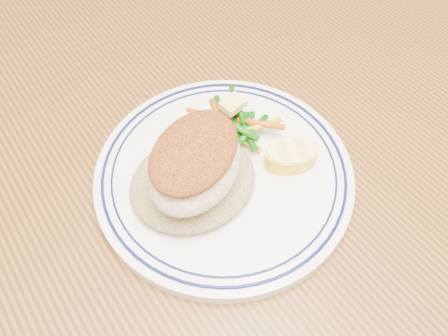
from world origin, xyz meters
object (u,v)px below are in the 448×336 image
Objects in this scene: rice_pilaf at (193,179)px; lemon_wedge at (291,155)px; dining_table at (204,220)px; plate at (224,174)px; vegetable_pile at (230,125)px; fish_fillet at (195,163)px.

rice_pilaf is 1.90× the size of lemon_wedge.
rice_pilaf is (-0.02, -0.01, 0.12)m from dining_table.
plate is at bearing -40.18° from dining_table.
lemon_wedge is at bearing -68.39° from vegetable_pile.
lemon_wedge is at bearing -16.13° from fish_fillet.
rice_pilaf is at bearing 160.80° from lemon_wedge.
fish_fillet reaches higher than vegetable_pile.
rice_pilaf is 0.04m from fish_fillet.
vegetable_pile is (0.04, 0.04, 0.02)m from plate.
rice_pilaf is at bearing 98.61° from fish_fillet.
fish_fillet is at bearing -127.98° from dining_table.
fish_fillet is 1.35× the size of vegetable_pile.
dining_table is 0.16m from lemon_wedge.
plate is 2.69× the size of vegetable_pile.
lemon_wedge is at bearing -26.85° from plate.
dining_table is 14.81× the size of vegetable_pile.
rice_pilaf reaches higher than dining_table.
fish_fillet reaches higher than lemon_wedge.
rice_pilaf is at bearing -154.20° from vegetable_pile.
plate is 2.00× the size of fish_fillet.
plate is at bearing -133.46° from vegetable_pile.
rice_pilaf is at bearing 175.73° from plate.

